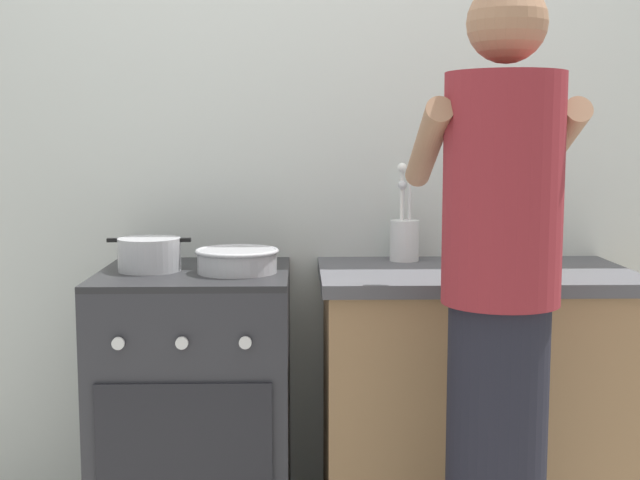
{
  "coord_description": "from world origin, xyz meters",
  "views": [
    {
      "loc": [
        -0.02,
        -2.52,
        1.32
      ],
      "look_at": [
        0.05,
        0.12,
        1.0
      ],
      "focal_mm": 47.51,
      "sensor_mm": 36.0,
      "label": 1
    }
  ],
  "objects_px": {
    "pot": "(149,254)",
    "person": "(499,318)",
    "spice_bottle": "(486,256)",
    "oil_bottle": "(538,241)",
    "stove_range": "(197,408)",
    "utensil_crock": "(404,235)",
    "mixing_bowl": "(237,259)"
  },
  "relations": [
    {
      "from": "pot",
      "to": "person",
      "type": "height_order",
      "value": "person"
    },
    {
      "from": "spice_bottle",
      "to": "oil_bottle",
      "type": "relative_size",
      "value": 0.34
    },
    {
      "from": "stove_range",
      "to": "oil_bottle",
      "type": "relative_size",
      "value": 3.85
    },
    {
      "from": "stove_range",
      "to": "utensil_crock",
      "type": "relative_size",
      "value": 2.68
    },
    {
      "from": "spice_bottle",
      "to": "mixing_bowl",
      "type": "bearing_deg",
      "value": -174.38
    },
    {
      "from": "stove_range",
      "to": "person",
      "type": "height_order",
      "value": "person"
    },
    {
      "from": "pot",
      "to": "oil_bottle",
      "type": "distance_m",
      "value": 1.23
    },
    {
      "from": "spice_bottle",
      "to": "person",
      "type": "relative_size",
      "value": 0.05
    },
    {
      "from": "mixing_bowl",
      "to": "spice_bottle",
      "type": "bearing_deg",
      "value": 5.62
    },
    {
      "from": "utensil_crock",
      "to": "mixing_bowl",
      "type": "bearing_deg",
      "value": -156.14
    },
    {
      "from": "spice_bottle",
      "to": "person",
      "type": "distance_m",
      "value": 0.6
    },
    {
      "from": "pot",
      "to": "utensil_crock",
      "type": "distance_m",
      "value": 0.86
    },
    {
      "from": "pot",
      "to": "mixing_bowl",
      "type": "xyz_separation_m",
      "value": [
        0.28,
        -0.04,
        -0.01
      ]
    },
    {
      "from": "spice_bottle",
      "to": "oil_bottle",
      "type": "distance_m",
      "value": 0.17
    },
    {
      "from": "pot",
      "to": "oil_bottle",
      "type": "height_order",
      "value": "oil_bottle"
    },
    {
      "from": "utensil_crock",
      "to": "oil_bottle",
      "type": "height_order",
      "value": "utensil_crock"
    },
    {
      "from": "pot",
      "to": "utensil_crock",
      "type": "relative_size",
      "value": 0.79
    },
    {
      "from": "mixing_bowl",
      "to": "oil_bottle",
      "type": "xyz_separation_m",
      "value": [
        0.95,
        0.0,
        0.06
      ]
    },
    {
      "from": "mixing_bowl",
      "to": "spice_bottle",
      "type": "relative_size",
      "value": 3.31
    },
    {
      "from": "pot",
      "to": "utensil_crock",
      "type": "height_order",
      "value": "utensil_crock"
    },
    {
      "from": "mixing_bowl",
      "to": "utensil_crock",
      "type": "distance_m",
      "value": 0.61
    },
    {
      "from": "spice_bottle",
      "to": "utensil_crock",
      "type": "bearing_deg",
      "value": 145.96
    },
    {
      "from": "stove_range",
      "to": "mixing_bowl",
      "type": "height_order",
      "value": "mixing_bowl"
    },
    {
      "from": "stove_range",
      "to": "utensil_crock",
      "type": "xyz_separation_m",
      "value": [
        0.7,
        0.2,
        0.54
      ]
    },
    {
      "from": "pot",
      "to": "spice_bottle",
      "type": "height_order",
      "value": "pot"
    },
    {
      "from": "mixing_bowl",
      "to": "oil_bottle",
      "type": "height_order",
      "value": "oil_bottle"
    },
    {
      "from": "spice_bottle",
      "to": "person",
      "type": "xyz_separation_m",
      "value": [
        -0.1,
        -0.59,
        -0.08
      ]
    },
    {
      "from": "mixing_bowl",
      "to": "oil_bottle",
      "type": "distance_m",
      "value": 0.95
    },
    {
      "from": "mixing_bowl",
      "to": "stove_range",
      "type": "bearing_deg",
      "value": 162.59
    },
    {
      "from": "mixing_bowl",
      "to": "pot",
      "type": "bearing_deg",
      "value": 171.71
    },
    {
      "from": "pot",
      "to": "spice_bottle",
      "type": "relative_size",
      "value": 3.33
    },
    {
      "from": "spice_bottle",
      "to": "person",
      "type": "height_order",
      "value": "person"
    }
  ]
}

